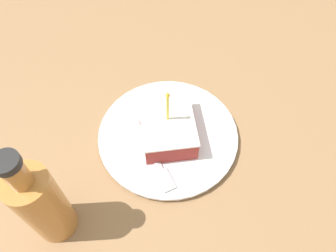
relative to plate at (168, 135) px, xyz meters
name	(u,v)px	position (x,y,z in m)	size (l,w,h in m)	color
ground_plane	(161,134)	(-0.01, 0.02, -0.03)	(2.40, 2.40, 0.04)	olive
plate	(168,135)	(0.00, 0.00, 0.00)	(0.29, 0.29, 0.02)	silver
cake_slice	(168,126)	(0.00, 0.00, 0.03)	(0.10, 0.14, 0.13)	#99332D
fork	(155,159)	(-0.03, -0.06, 0.01)	(0.07, 0.17, 0.00)	#B2B2B7
bottle	(42,204)	(-0.22, -0.15, 0.09)	(0.07, 0.07, 0.24)	#B27233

